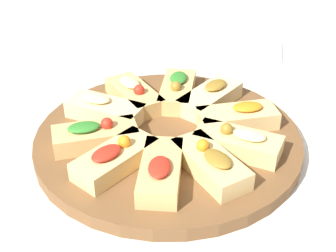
# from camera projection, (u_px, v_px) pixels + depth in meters

# --- Properties ---
(ground_plane) EXTENTS (3.00, 3.00, 0.00)m
(ground_plane) POSITION_uv_depth(u_px,v_px,m) (168.00, 145.00, 0.61)
(ground_plane) COLOR silver
(serving_board) EXTENTS (0.34, 0.34, 0.02)m
(serving_board) POSITION_uv_depth(u_px,v_px,m) (168.00, 139.00, 0.60)
(serving_board) COLOR brown
(serving_board) RESTS_ON ground_plane
(focaccia_slice_0) EXTENTS (0.06, 0.11, 0.03)m
(focaccia_slice_0) POSITION_uv_depth(u_px,v_px,m) (161.00, 171.00, 0.51)
(focaccia_slice_0) COLOR tan
(focaccia_slice_0) RESTS_ON serving_board
(focaccia_slice_1) EXTENTS (0.10, 0.10, 0.04)m
(focaccia_slice_1) POSITION_uv_depth(u_px,v_px,m) (210.00, 163.00, 0.52)
(focaccia_slice_1) COLOR #DBB775
(focaccia_slice_1) RESTS_ON serving_board
(focaccia_slice_2) EXTENTS (0.11, 0.06, 0.04)m
(focaccia_slice_2) POSITION_uv_depth(u_px,v_px,m) (238.00, 142.00, 0.56)
(focaccia_slice_2) COLOR #DBB775
(focaccia_slice_2) RESTS_ON serving_board
(focaccia_slice_3) EXTENTS (0.11, 0.09, 0.03)m
(focaccia_slice_3) POSITION_uv_depth(u_px,v_px,m) (238.00, 117.00, 0.61)
(focaccia_slice_3) COLOR #DBB775
(focaccia_slice_3) RESTS_ON serving_board
(focaccia_slice_4) EXTENTS (0.08, 0.11, 0.03)m
(focaccia_slice_4) POSITION_uv_depth(u_px,v_px,m) (210.00, 97.00, 0.65)
(focaccia_slice_4) COLOR #E5C689
(focaccia_slice_4) RESTS_ON serving_board
(focaccia_slice_5) EXTENTS (0.06, 0.11, 0.04)m
(focaccia_slice_5) POSITION_uv_depth(u_px,v_px,m) (177.00, 90.00, 0.67)
(focaccia_slice_5) COLOR tan
(focaccia_slice_5) RESTS_ON serving_board
(focaccia_slice_6) EXTENTS (0.10, 0.10, 0.04)m
(focaccia_slice_6) POSITION_uv_depth(u_px,v_px,m) (134.00, 95.00, 0.66)
(focaccia_slice_6) COLOR tan
(focaccia_slice_6) RESTS_ON serving_board
(focaccia_slice_7) EXTENTS (0.11, 0.06, 0.03)m
(focaccia_slice_7) POSITION_uv_depth(u_px,v_px,m) (105.00, 110.00, 0.62)
(focaccia_slice_7) COLOR #E5C689
(focaccia_slice_7) RESTS_ON serving_board
(focaccia_slice_8) EXTENTS (0.11, 0.09, 0.04)m
(focaccia_slice_8) POSITION_uv_depth(u_px,v_px,m) (95.00, 135.00, 0.57)
(focaccia_slice_8) COLOR tan
(focaccia_slice_8) RESTS_ON serving_board
(focaccia_slice_9) EXTENTS (0.08, 0.11, 0.04)m
(focaccia_slice_9) POSITION_uv_depth(u_px,v_px,m) (115.00, 158.00, 0.53)
(focaccia_slice_9) COLOR #DBB775
(focaccia_slice_9) RESTS_ON serving_board
(water_glass) EXTENTS (0.06, 0.06, 0.09)m
(water_glass) POSITION_uv_depth(u_px,v_px,m) (330.00, 55.00, 0.74)
(water_glass) COLOR silver
(water_glass) RESTS_ON ground_plane
(napkin_stack) EXTENTS (0.12, 0.11, 0.01)m
(napkin_stack) POSITION_uv_depth(u_px,v_px,m) (250.00, 49.00, 0.86)
(napkin_stack) COLOR white
(napkin_stack) RESTS_ON ground_plane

